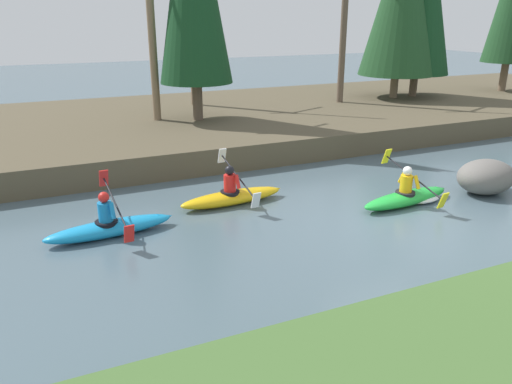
{
  "coord_description": "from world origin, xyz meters",
  "views": [
    {
      "loc": [
        -7.12,
        -8.13,
        4.48
      ],
      "look_at": [
        -2.62,
        1.93,
        0.55
      ],
      "focal_mm": 35.0,
      "sensor_mm": 36.0,
      "label": 1
    }
  ],
  "objects_px": {
    "boulder_midstream": "(486,177)",
    "kayaker_trailing": "(110,226)",
    "kayaker_middle": "(233,195)",
    "kayaker_lead": "(409,196)"
  },
  "relations": [
    {
      "from": "boulder_midstream",
      "to": "kayaker_trailing",
      "type": "bearing_deg",
      "value": 172.37
    },
    {
      "from": "kayaker_lead",
      "to": "kayaker_trailing",
      "type": "distance_m",
      "value": 7.21
    },
    {
      "from": "kayaker_trailing",
      "to": "boulder_midstream",
      "type": "xyz_separation_m",
      "value": [
        9.48,
        -1.27,
        0.23
      ]
    },
    {
      "from": "kayaker_lead",
      "to": "boulder_midstream",
      "type": "relative_size",
      "value": 1.73
    },
    {
      "from": "kayaker_lead",
      "to": "boulder_midstream",
      "type": "height_order",
      "value": "kayaker_lead"
    },
    {
      "from": "kayaker_lead",
      "to": "kayaker_trailing",
      "type": "height_order",
      "value": "same"
    },
    {
      "from": "kayaker_trailing",
      "to": "kayaker_middle",
      "type": "bearing_deg",
      "value": 8.03
    },
    {
      "from": "kayaker_trailing",
      "to": "kayaker_lead",
      "type": "bearing_deg",
      "value": -13.6
    },
    {
      "from": "kayaker_middle",
      "to": "kayaker_trailing",
      "type": "distance_m",
      "value": 3.17
    },
    {
      "from": "kayaker_middle",
      "to": "boulder_midstream",
      "type": "xyz_separation_m",
      "value": [
        6.39,
        -1.98,
        0.23
      ]
    }
  ]
}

